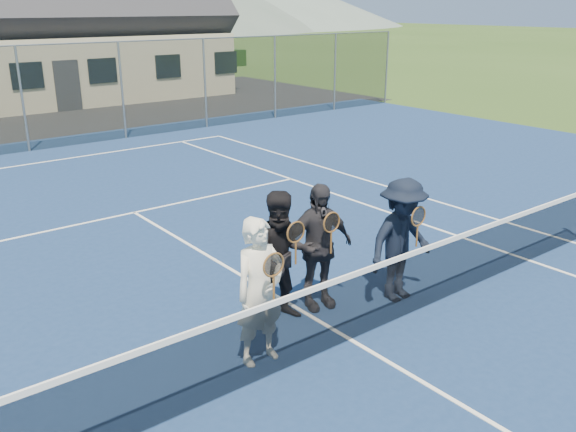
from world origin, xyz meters
The scene contains 9 objects.
court_surface centered at (0.00, 0.00, 0.01)m, with size 30.00×30.00×0.02m, color navy.
court_markings centered at (0.00, 0.00, 0.02)m, with size 11.03×23.83×0.01m.
tennis_net centered at (0.00, 0.00, 0.54)m, with size 11.68×0.08×1.10m.
perimeter_fence centered at (0.00, 13.50, 1.52)m, with size 30.07×0.07×3.02m.
clubhouse centered at (4.00, 24.00, 3.99)m, with size 15.60×8.20×7.70m.
player_a centered at (-1.15, 0.35, 0.92)m, with size 0.66×0.50×1.80m.
player_b centered at (-0.32, 1.00, 0.92)m, with size 1.06×0.95×1.80m.
player_c centered at (0.28, 0.99, 0.92)m, with size 1.12×0.65×1.80m.
player_d centered at (1.37, 0.44, 0.92)m, with size 1.17×0.68×1.80m.
Camera 1 is at (-4.84, -4.86, 4.06)m, focal length 38.00 mm.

